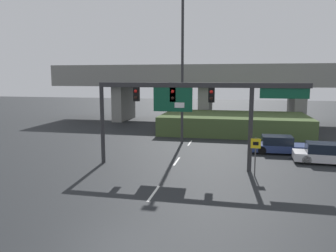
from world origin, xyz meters
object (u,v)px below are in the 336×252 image
at_px(highway_light_pole_near, 182,61).
at_px(parked_sedan_near_right, 278,145).
at_px(parked_sedan_mid_right, 324,154).
at_px(speed_limit_sign, 255,151).
at_px(signal_gantry, 189,100).

xyz_separation_m(highway_light_pole_near, parked_sedan_near_right, (8.29, -2.34, -6.84)).
height_order(highway_light_pole_near, parked_sedan_mid_right, highway_light_pole_near).
relative_size(speed_limit_sign, highway_light_pole_near, 0.17).
xyz_separation_m(signal_gantry, speed_limit_sign, (4.29, -1.05, -3.01)).
xyz_separation_m(speed_limit_sign, parked_sedan_mid_right, (5.01, 4.28, -0.92)).
bearing_deg(highway_light_pole_near, speed_limit_sign, -56.44).
bearing_deg(speed_limit_sign, highway_light_pole_near, 123.56).
distance_m(speed_limit_sign, highway_light_pole_near, 12.52).
relative_size(parked_sedan_near_right, parked_sedan_mid_right, 1.04).
height_order(signal_gantry, parked_sedan_mid_right, signal_gantry).
distance_m(signal_gantry, highway_light_pole_near, 8.83).
bearing_deg(signal_gantry, highway_light_pole_near, 102.56).
xyz_separation_m(signal_gantry, parked_sedan_mid_right, (9.30, 3.23, -3.93)).
xyz_separation_m(parked_sedan_near_right, parked_sedan_mid_right, (2.82, -2.57, 0.02)).
bearing_deg(speed_limit_sign, parked_sedan_mid_right, 40.54).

